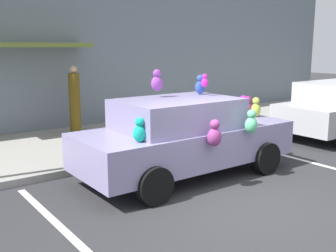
# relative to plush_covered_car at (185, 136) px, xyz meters

# --- Properties ---
(ground_plane) EXTENTS (60.00, 60.00, 0.00)m
(ground_plane) POSITION_rel_plush_covered_car_xyz_m (-0.20, -1.71, -0.80)
(ground_plane) COLOR #2D2D30
(sidewalk) EXTENTS (24.00, 4.00, 0.15)m
(sidewalk) POSITION_rel_plush_covered_car_xyz_m (-0.20, 3.29, -0.73)
(sidewalk) COLOR gray
(sidewalk) RESTS_ON ground
(storefront_building) EXTENTS (24.00, 1.25, 6.40)m
(storefront_building) POSITION_rel_plush_covered_car_xyz_m (-0.21, 5.43, 2.39)
(storefront_building) COLOR slate
(storefront_building) RESTS_ON ground
(parking_stripe_front) EXTENTS (0.12, 3.60, 0.01)m
(parking_stripe_front) POSITION_rel_plush_covered_car_xyz_m (2.81, -0.71, -0.80)
(parking_stripe_front) COLOR silver
(parking_stripe_front) RESTS_ON ground
(parking_stripe_rear) EXTENTS (0.12, 3.60, 0.01)m
(parking_stripe_rear) POSITION_rel_plush_covered_car_xyz_m (-2.87, -0.71, -0.80)
(parking_stripe_rear) COLOR silver
(parking_stripe_rear) RESTS_ON ground
(plush_covered_car) EXTENTS (4.36, 2.07, 2.09)m
(plush_covered_car) POSITION_rel_plush_covered_car_xyz_m (0.00, 0.00, 0.00)
(plush_covered_car) COLOR #8C83AF
(plush_covered_car) RESTS_ON ground
(teddy_bear_on_sidewalk) EXTENTS (0.37, 0.31, 0.71)m
(teddy_bear_on_sidewalk) POSITION_rel_plush_covered_car_xyz_m (3.24, 2.20, -0.32)
(teddy_bear_on_sidewalk) COLOR beige
(teddy_bear_on_sidewalk) RESTS_ON sidewalk
(pedestrian_near_shopfront) EXTENTS (0.30, 0.30, 1.85)m
(pedestrian_near_shopfront) POSITION_rel_plush_covered_car_xyz_m (-0.38, 4.35, 0.22)
(pedestrian_near_shopfront) COLOR #564212
(pedestrian_near_shopfront) RESTS_ON sidewalk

